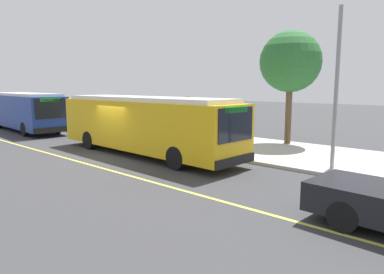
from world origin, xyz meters
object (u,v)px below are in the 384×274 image
object	(u,v)px
transit_bus_main	(144,123)
route_sign_post	(189,114)
waiting_bench	(188,130)
transit_bus_second	(25,110)
pedestrian_commuter	(164,126)

from	to	relation	value
transit_bus_main	route_sign_post	distance (m)	2.70
route_sign_post	waiting_bench	bearing A→B (deg)	133.59
waiting_bench	route_sign_post	xyz separation A→B (m)	(2.39, -2.51, 1.32)
transit_bus_second	pedestrian_commuter	size ratio (longest dim) A/B	6.24
transit_bus_main	transit_bus_second	bearing A→B (deg)	-179.90
waiting_bench	route_sign_post	world-z (taller)	route_sign_post
waiting_bench	pedestrian_commuter	bearing A→B (deg)	-84.27
waiting_bench	pedestrian_commuter	size ratio (longest dim) A/B	0.95
waiting_bench	transit_bus_main	bearing A→B (deg)	-71.30
route_sign_post	pedestrian_commuter	bearing A→B (deg)	176.69
transit_bus_main	waiting_bench	xyz separation A→B (m)	(-1.73, 5.11, -0.98)
route_sign_post	pedestrian_commuter	world-z (taller)	route_sign_post
transit_bus_main	transit_bus_second	xyz separation A→B (m)	(-14.33, -0.02, -0.00)
route_sign_post	pedestrian_commuter	xyz separation A→B (m)	(-2.15, 0.12, -0.84)
transit_bus_second	waiting_bench	size ratio (longest dim) A/B	6.59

